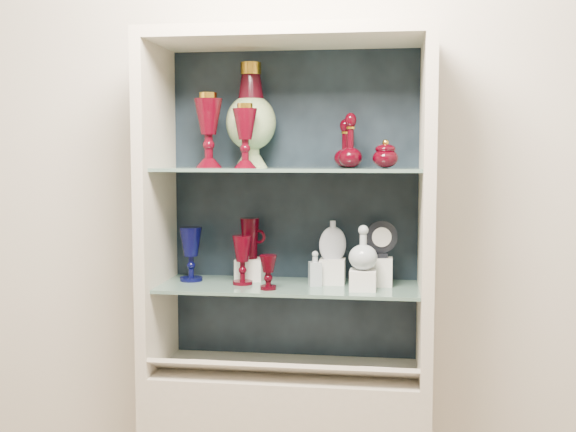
# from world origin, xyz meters

# --- Properties ---
(wall_back) EXTENTS (3.50, 0.02, 2.80)m
(wall_back) POSITION_xyz_m (0.00, 1.75, 1.40)
(wall_back) COLOR white
(wall_back) RESTS_ON ground
(cabinet_back_panel) EXTENTS (0.98, 0.02, 1.15)m
(cabinet_back_panel) POSITION_xyz_m (0.00, 1.72, 1.32)
(cabinet_back_panel) COLOR black
(cabinet_back_panel) RESTS_ON cabinet_base
(cabinet_side_left) EXTENTS (0.04, 0.40, 1.15)m
(cabinet_side_left) POSITION_xyz_m (-0.48, 1.53, 1.32)
(cabinet_side_left) COLOR beige
(cabinet_side_left) RESTS_ON cabinet_base
(cabinet_side_right) EXTENTS (0.04, 0.40, 1.15)m
(cabinet_side_right) POSITION_xyz_m (0.48, 1.53, 1.32)
(cabinet_side_right) COLOR beige
(cabinet_side_right) RESTS_ON cabinet_base
(cabinet_top_cap) EXTENTS (1.00, 0.40, 0.04)m
(cabinet_top_cap) POSITION_xyz_m (0.00, 1.53, 1.92)
(cabinet_top_cap) COLOR beige
(cabinet_top_cap) RESTS_ON cabinet_side_left
(shelf_lower) EXTENTS (0.92, 0.34, 0.01)m
(shelf_lower) POSITION_xyz_m (0.00, 1.55, 1.04)
(shelf_lower) COLOR slate
(shelf_lower) RESTS_ON cabinet_side_left
(shelf_upper) EXTENTS (0.92, 0.34, 0.01)m
(shelf_upper) POSITION_xyz_m (0.00, 1.55, 1.46)
(shelf_upper) COLOR slate
(shelf_upper) RESTS_ON cabinet_side_left
(label_ledge) EXTENTS (0.92, 0.17, 0.09)m
(label_ledge) POSITION_xyz_m (0.00, 1.42, 0.78)
(label_ledge) COLOR beige
(label_ledge) RESTS_ON cabinet_base
(label_card_0) EXTENTS (0.10, 0.06, 0.03)m
(label_card_0) POSITION_xyz_m (0.31, 1.42, 0.80)
(label_card_0) COLOR white
(label_card_0) RESTS_ON label_ledge
(label_card_1) EXTENTS (0.10, 0.06, 0.03)m
(label_card_1) POSITION_xyz_m (-0.28, 1.42, 0.80)
(label_card_1) COLOR white
(label_card_1) RESTS_ON label_ledge
(pedestal_lamp_left) EXTENTS (0.11, 0.11, 0.27)m
(pedestal_lamp_left) POSITION_xyz_m (-0.29, 1.56, 1.60)
(pedestal_lamp_left) COLOR #4A030F
(pedestal_lamp_left) RESTS_ON shelf_upper
(pedestal_lamp_right) EXTENTS (0.11, 0.11, 0.22)m
(pedestal_lamp_right) POSITION_xyz_m (-0.14, 1.48, 1.58)
(pedestal_lamp_right) COLOR #4A030F
(pedestal_lamp_right) RESTS_ON shelf_upper
(enamel_urn) EXTENTS (0.22, 0.22, 0.38)m
(enamel_urn) POSITION_xyz_m (-0.15, 1.61, 1.66)
(enamel_urn) COLOR #10422A
(enamel_urn) RESTS_ON shelf_upper
(ruby_decanter_a) EXTENTS (0.10, 0.10, 0.21)m
(ruby_decanter_a) POSITION_xyz_m (0.22, 1.56, 1.58)
(ruby_decanter_a) COLOR #3A0009
(ruby_decanter_a) RESTS_ON shelf_upper
(ruby_decanter_b) EXTENTS (0.08, 0.08, 0.18)m
(ruby_decanter_b) POSITION_xyz_m (0.19, 1.65, 1.56)
(ruby_decanter_b) COLOR #3A0009
(ruby_decanter_b) RESTS_ON shelf_upper
(lidded_bowl) EXTENTS (0.11, 0.11, 0.10)m
(lidded_bowl) POSITION_xyz_m (0.34, 1.56, 1.52)
(lidded_bowl) COLOR #3A0009
(lidded_bowl) RESTS_ON shelf_upper
(cobalt_goblet) EXTENTS (0.10, 0.10, 0.20)m
(cobalt_goblet) POSITION_xyz_m (-0.37, 1.58, 1.15)
(cobalt_goblet) COLOR #06073D
(cobalt_goblet) RESTS_ON shelf_lower
(ruby_goblet_tall) EXTENTS (0.09, 0.09, 0.18)m
(ruby_goblet_tall) POSITION_xyz_m (-0.17, 1.54, 1.14)
(ruby_goblet_tall) COLOR #4A030F
(ruby_goblet_tall) RESTS_ON shelf_lower
(ruby_goblet_small) EXTENTS (0.06, 0.06, 0.12)m
(ruby_goblet_small) POSITION_xyz_m (-0.06, 1.46, 1.11)
(ruby_goblet_small) COLOR #3A0009
(ruby_goblet_small) RESTS_ON shelf_lower
(riser_ruby_pitcher) EXTENTS (0.10, 0.10, 0.08)m
(riser_ruby_pitcher) POSITION_xyz_m (-0.16, 1.64, 1.09)
(riser_ruby_pitcher) COLOR silver
(riser_ruby_pitcher) RESTS_ON shelf_lower
(ruby_pitcher) EXTENTS (0.12, 0.09, 0.15)m
(ruby_pitcher) POSITION_xyz_m (-0.16, 1.64, 1.21)
(ruby_pitcher) COLOR #4A030F
(ruby_pitcher) RESTS_ON riser_ruby_pitcher
(clear_square_bottle) EXTENTS (0.05, 0.05, 0.12)m
(clear_square_bottle) POSITION_xyz_m (0.09, 1.55, 1.11)
(clear_square_bottle) COLOR #9EAEB6
(clear_square_bottle) RESTS_ON shelf_lower
(riser_flat_flask) EXTENTS (0.09, 0.09, 0.09)m
(riser_flat_flask) POSITION_xyz_m (0.15, 1.60, 1.09)
(riser_flat_flask) COLOR silver
(riser_flat_flask) RESTS_ON shelf_lower
(flat_flask) EXTENTS (0.11, 0.08, 0.14)m
(flat_flask) POSITION_xyz_m (0.15, 1.60, 1.21)
(flat_flask) COLOR silver
(flat_flask) RESTS_ON riser_flat_flask
(riser_clear_round_decanter) EXTENTS (0.09, 0.09, 0.07)m
(riser_clear_round_decanter) POSITION_xyz_m (0.27, 1.49, 1.08)
(riser_clear_round_decanter) COLOR silver
(riser_clear_round_decanter) RESTS_ON shelf_lower
(clear_round_decanter) EXTENTS (0.12, 0.12, 0.15)m
(clear_round_decanter) POSITION_xyz_m (0.27, 1.49, 1.19)
(clear_round_decanter) COLOR #9EAEB6
(clear_round_decanter) RESTS_ON riser_clear_round_decanter
(riser_cameo_medallion) EXTENTS (0.08, 0.08, 0.10)m
(riser_cameo_medallion) POSITION_xyz_m (0.33, 1.58, 1.10)
(riser_cameo_medallion) COLOR silver
(riser_cameo_medallion) RESTS_ON shelf_lower
(cameo_medallion) EXTENTS (0.12, 0.07, 0.14)m
(cameo_medallion) POSITION_xyz_m (0.33, 1.58, 1.22)
(cameo_medallion) COLOR black
(cameo_medallion) RESTS_ON riser_cameo_medallion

